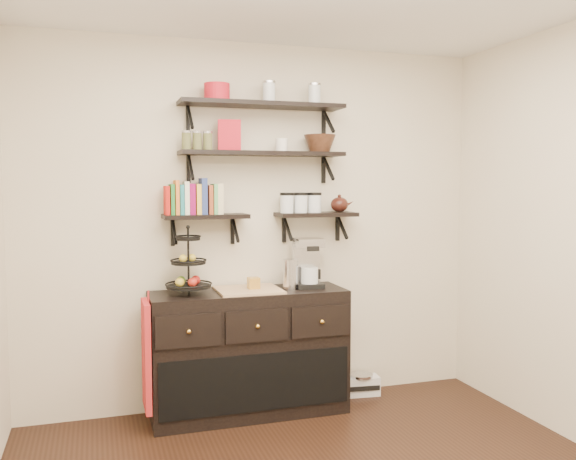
{
  "coord_description": "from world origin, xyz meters",
  "views": [
    {
      "loc": [
        -1.17,
        -2.68,
        1.68
      ],
      "look_at": [
        0.05,
        1.15,
        1.36
      ],
      "focal_mm": 38.0,
      "sensor_mm": 36.0,
      "label": 1
    }
  ],
  "objects": [
    {
      "name": "thermal_carafe",
      "position": [
        0.17,
        1.49,
        1.01
      ],
      "size": [
        0.11,
        0.11,
        0.22
      ],
      "primitive_type": "cylinder",
      "color": "silver",
      "rests_on": "sideboard"
    },
    {
      "name": "recipe_box",
      "position": [
        -0.24,
        1.61,
        2.01
      ],
      "size": [
        0.17,
        0.08,
        0.22
      ],
      "primitive_type": "cube",
      "rotation": [
        0.0,
        0.0,
        -0.14
      ],
      "color": "red",
      "rests_on": "shelf_mid"
    },
    {
      "name": "apron",
      "position": [
        -0.86,
        1.41,
        0.52
      ],
      "size": [
        0.04,
        0.31,
        0.73
      ],
      "primitive_type": "cube",
      "color": "maroon",
      "rests_on": "sideboard"
    },
    {
      "name": "cookbooks",
      "position": [
        -0.49,
        1.63,
        1.57
      ],
      "size": [
        0.4,
        0.15,
        0.26
      ],
      "color": "red",
      "rests_on": "shelf_low_left"
    },
    {
      "name": "radio",
      "position": [
        0.8,
        1.62,
        0.08
      ],
      "size": [
        0.29,
        0.21,
        0.17
      ],
      "rotation": [
        0.0,
        0.0,
        -0.11
      ],
      "color": "silver",
      "rests_on": "floor"
    },
    {
      "name": "fruit_stand",
      "position": [
        -0.56,
        1.52,
        1.06
      ],
      "size": [
        0.31,
        0.31,
        0.46
      ],
      "rotation": [
        0.0,
        0.0,
        0.13
      ],
      "color": "black",
      "rests_on": "sideboard"
    },
    {
      "name": "candle",
      "position": [
        -0.1,
        1.51,
        0.96
      ],
      "size": [
        0.08,
        0.08,
        0.08
      ],
      "primitive_type": "cube",
      "color": "#A97727",
      "rests_on": "sideboard"
    },
    {
      "name": "shelf_low_left",
      "position": [
        -0.42,
        1.63,
        1.43
      ],
      "size": [
        0.6,
        0.25,
        0.23
      ],
      "color": "black",
      "rests_on": "back_wall"
    },
    {
      "name": "back_wall",
      "position": [
        0.0,
        1.75,
        1.35
      ],
      "size": [
        3.5,
        0.02,
        2.7
      ],
      "primitive_type": "cube",
      "color": "beige",
      "rests_on": "ground"
    },
    {
      "name": "sideboard",
      "position": [
        -0.13,
        1.51,
        0.45
      ],
      "size": [
        1.4,
        0.5,
        0.92
      ],
      "color": "black",
      "rests_on": "floor"
    },
    {
      "name": "red_pot",
      "position": [
        -0.33,
        1.61,
        2.31
      ],
      "size": [
        0.18,
        0.18,
        0.12
      ],
      "primitive_type": "cylinder",
      "color": "red",
      "rests_on": "shelf_top"
    },
    {
      "name": "glass_canisters",
      "position": [
        0.3,
        1.63,
        1.51
      ],
      "size": [
        0.32,
        0.1,
        0.13
      ],
      "color": "silver",
      "rests_on": "shelf_low_right"
    },
    {
      "name": "ramekins",
      "position": [
        0.15,
        1.61,
        1.95
      ],
      "size": [
        0.09,
        0.09,
        0.1
      ],
      "primitive_type": "cylinder",
      "color": "white",
      "rests_on": "shelf_mid"
    },
    {
      "name": "teapot",
      "position": [
        0.61,
        1.63,
        1.52
      ],
      "size": [
        0.19,
        0.14,
        0.14
      ],
      "primitive_type": null,
      "rotation": [
        0.0,
        0.0,
        -0.05
      ],
      "color": "black",
      "rests_on": "shelf_low_right"
    },
    {
      "name": "shelf_low_right",
      "position": [
        0.42,
        1.63,
        1.43
      ],
      "size": [
        0.6,
        0.25,
        0.23
      ],
      "color": "black",
      "rests_on": "back_wall"
    },
    {
      "name": "shelf_mid",
      "position": [
        0.0,
        1.62,
        1.88
      ],
      "size": [
        1.2,
        0.27,
        0.23
      ],
      "color": "black",
      "rests_on": "back_wall"
    },
    {
      "name": "shelf_top",
      "position": [
        0.0,
        1.62,
        2.23
      ],
      "size": [
        1.2,
        0.27,
        0.23
      ],
      "color": "black",
      "rests_on": "back_wall"
    },
    {
      "name": "coffee_maker",
      "position": [
        0.32,
        1.54,
        1.07
      ],
      "size": [
        0.21,
        0.2,
        0.37
      ],
      "rotation": [
        0.0,
        0.0,
        -0.07
      ],
      "color": "black",
      "rests_on": "sideboard"
    },
    {
      "name": "walnut_bowl",
      "position": [
        0.44,
        1.61,
        1.96
      ],
      "size": [
        0.24,
        0.24,
        0.13
      ],
      "primitive_type": null,
      "color": "black",
      "rests_on": "shelf_mid"
    }
  ]
}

